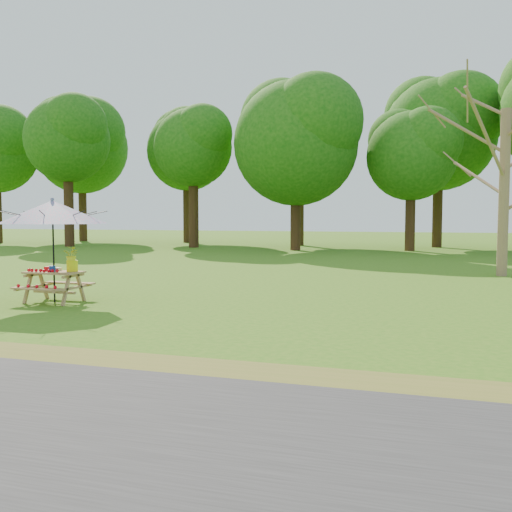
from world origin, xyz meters
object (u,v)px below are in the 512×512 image
(bare_tree, at_px, (509,38))
(patio_umbrella, at_px, (53,212))
(flower_bucket, at_px, (72,258))
(picnic_table, at_px, (54,287))

(bare_tree, bearing_deg, patio_umbrella, -138.27)
(flower_bucket, bearing_deg, picnic_table, -157.50)
(patio_umbrella, bearing_deg, picnic_table, -95.19)
(bare_tree, relative_size, patio_umbrella, 4.01)
(bare_tree, distance_m, picnic_table, 14.89)
(patio_umbrella, relative_size, flower_bucket, 5.53)
(bare_tree, xyz_separation_m, patio_umbrella, (-9.84, -8.78, -5.29))
(bare_tree, distance_m, patio_umbrella, 14.21)
(patio_umbrella, xyz_separation_m, flower_bucket, (0.36, 0.15, -0.99))
(bare_tree, height_order, patio_umbrella, bare_tree)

